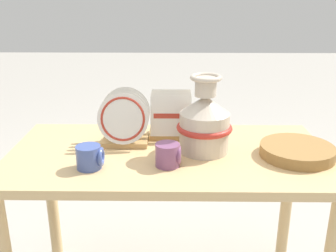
{
  "coord_description": "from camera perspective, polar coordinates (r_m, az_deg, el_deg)",
  "views": [
    {
      "loc": [
        0.02,
        -1.46,
        1.34
      ],
      "look_at": [
        0.0,
        0.0,
        0.82
      ],
      "focal_mm": 42.0,
      "sensor_mm": 36.0,
      "label": 1
    }
  ],
  "objects": [
    {
      "name": "dish_rack_round_plates",
      "position": [
        1.64,
        -6.35,
        0.52
      ],
      "size": [
        0.21,
        0.16,
        0.23
      ],
      "color": "tan",
      "rests_on": "display_table"
    },
    {
      "name": "mug_cobalt_glaze",
      "position": [
        1.46,
        -11.25,
        -4.45
      ],
      "size": [
        0.1,
        0.09,
        0.09
      ],
      "color": "#42569E",
      "rests_on": "display_table"
    },
    {
      "name": "dish_rack_square_plates",
      "position": [
        1.73,
        0.43,
        0.59
      ],
      "size": [
        0.19,
        0.15,
        0.2
      ],
      "color": "tan",
      "rests_on": "display_table"
    },
    {
      "name": "wicker_charger_stack",
      "position": [
        1.62,
        18.23,
        -3.47
      ],
      "size": [
        0.29,
        0.29,
        0.04
      ],
      "color": "olive",
      "rests_on": "display_table"
    },
    {
      "name": "mug_plum_glaze",
      "position": [
        1.45,
        -0.04,
        -4.21
      ],
      "size": [
        0.1,
        0.09,
        0.09
      ],
      "color": "#7A4770",
      "rests_on": "display_table"
    },
    {
      "name": "ceramic_vase",
      "position": [
        1.56,
        5.33,
        0.65
      ],
      "size": [
        0.22,
        0.22,
        0.31
      ],
      "color": "beige",
      "rests_on": "display_table"
    },
    {
      "name": "display_table",
      "position": [
        1.63,
        0.0,
        -6.89
      ],
      "size": [
        1.28,
        0.66,
        0.71
      ],
      "color": "tan",
      "rests_on": "ground_plane"
    }
  ]
}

